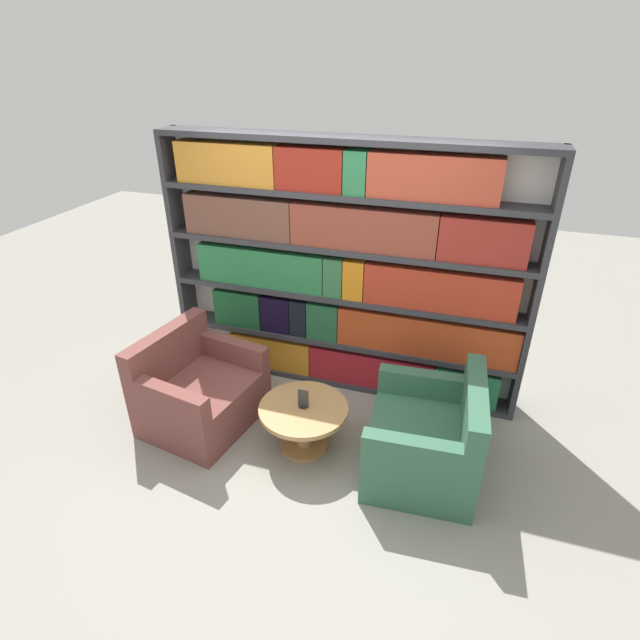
# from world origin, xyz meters

# --- Properties ---
(ground_plane) EXTENTS (14.00, 14.00, 0.00)m
(ground_plane) POSITION_xyz_m (0.00, 0.00, 0.00)
(ground_plane) COLOR gray
(bookshelf) EXTENTS (3.34, 0.30, 2.35)m
(bookshelf) POSITION_xyz_m (0.03, 1.24, 1.17)
(bookshelf) COLOR silver
(bookshelf) RESTS_ON ground_plane
(armchair_left) EXTENTS (0.97, 1.07, 0.84)m
(armchair_left) POSITION_xyz_m (-1.02, 0.25, 0.29)
(armchair_left) COLOR brown
(armchair_left) RESTS_ON ground_plane
(armchair_right) EXTENTS (0.87, 0.99, 0.84)m
(armchair_right) POSITION_xyz_m (0.98, 0.24, 0.29)
(armchair_right) COLOR #336047
(armchair_right) RESTS_ON ground_plane
(coffee_table) EXTENTS (0.73, 0.73, 0.42)m
(coffee_table) POSITION_xyz_m (-0.02, 0.20, 0.30)
(coffee_table) COLOR #AD7F4C
(coffee_table) RESTS_ON ground_plane
(table_sign) EXTENTS (0.09, 0.06, 0.17)m
(table_sign) POSITION_xyz_m (-0.02, 0.20, 0.49)
(table_sign) COLOR black
(table_sign) RESTS_ON coffee_table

